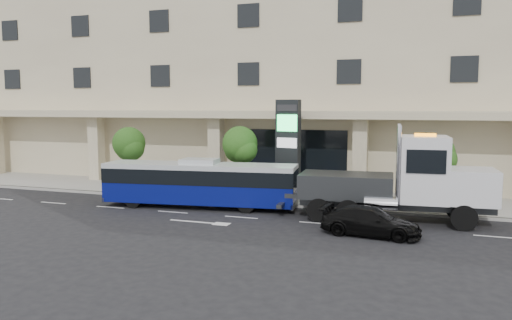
{
  "coord_description": "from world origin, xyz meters",
  "views": [
    {
      "loc": [
        8.97,
        -25.29,
        5.73
      ],
      "look_at": [
        -0.39,
        2.0,
        2.63
      ],
      "focal_mm": 35.0,
      "sensor_mm": 36.0,
      "label": 1
    }
  ],
  "objects_px": {
    "tow_truck": "(403,182)",
    "city_bus": "(200,183)",
    "black_sedan": "(370,221)",
    "signage_pylon": "(288,148)"
  },
  "relations": [
    {
      "from": "tow_truck",
      "to": "city_bus",
      "type": "bearing_deg",
      "value": 176.48
    },
    {
      "from": "black_sedan",
      "to": "signage_pylon",
      "type": "distance_m",
      "value": 9.41
    },
    {
      "from": "city_bus",
      "to": "tow_truck",
      "type": "bearing_deg",
      "value": -6.98
    },
    {
      "from": "city_bus",
      "to": "black_sedan",
      "type": "distance_m",
      "value": 10.43
    },
    {
      "from": "signage_pylon",
      "to": "city_bus",
      "type": "bearing_deg",
      "value": -127.3
    },
    {
      "from": "city_bus",
      "to": "signage_pylon",
      "type": "relative_size",
      "value": 1.87
    },
    {
      "from": "black_sedan",
      "to": "tow_truck",
      "type": "bearing_deg",
      "value": -14.78
    },
    {
      "from": "tow_truck",
      "to": "black_sedan",
      "type": "xyz_separation_m",
      "value": [
        -1.23,
        -3.25,
        -1.36
      ]
    },
    {
      "from": "tow_truck",
      "to": "signage_pylon",
      "type": "xyz_separation_m",
      "value": [
        -6.97,
        3.75,
        1.2
      ]
    },
    {
      "from": "tow_truck",
      "to": "signage_pylon",
      "type": "relative_size",
      "value": 1.78
    }
  ]
}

